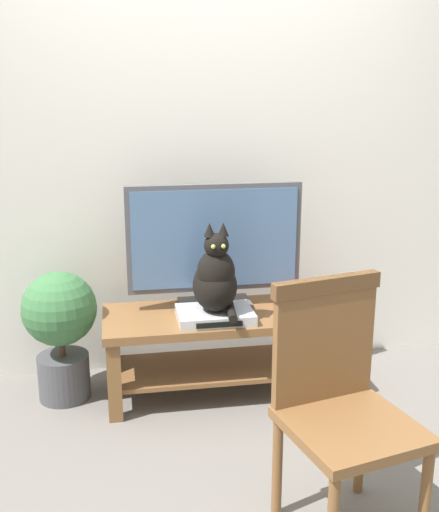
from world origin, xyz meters
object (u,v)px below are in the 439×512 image
(tv, at_px, (214,243))
(wooden_chair, at_px, (339,392))
(potted_plant, at_px, (60,326))
(tv_stand, at_px, (218,336))
(cat, at_px, (216,279))
(media_box, at_px, (215,315))
(book_stack, at_px, (295,302))

(tv, xyz_separation_m, wooden_chair, (0.27, -1.21, -0.28))
(tv, height_order, potted_plant, tv)
(tv_stand, distance_m, potted_plant, 0.83)
(tv, xyz_separation_m, cat, (-0.03, -0.22, -0.13))
(tv_stand, relative_size, wooden_chair, 1.27)
(tv_stand, distance_m, wooden_chair, 1.15)
(wooden_chair, xyz_separation_m, potted_plant, (-1.09, 1.18, -0.13))
(tv_stand, bearing_deg, media_box, -108.37)
(tv, relative_size, media_box, 2.41)
(tv, height_order, cat, tv)
(cat, bearing_deg, book_stack, 15.14)
(media_box, height_order, book_stack, book_stack)
(tv_stand, xyz_separation_m, book_stack, (0.43, 0.02, 0.17))
(tv, distance_m, book_stack, 0.55)
(book_stack, bearing_deg, tv_stand, -177.99)
(media_box, xyz_separation_m, wooden_chair, (0.30, -1.00, 0.06))
(potted_plant, bearing_deg, cat, -13.34)
(cat, relative_size, book_stack, 2.24)
(book_stack, relative_size, potted_plant, 0.30)
(cat, relative_size, potted_plant, 0.67)
(cat, bearing_deg, wooden_chair, -73.32)
(book_stack, bearing_deg, wooden_chair, -98.37)
(tv, height_order, book_stack, tv)
(tv, bearing_deg, tv_stand, -90.01)
(tv_stand, height_order, cat, cat)
(media_box, height_order, wooden_chair, wooden_chair)
(tv_stand, distance_m, tv, 0.50)
(tv_stand, relative_size, tv, 1.30)
(media_box, relative_size, book_stack, 1.85)
(cat, bearing_deg, media_box, 94.07)
(tv_stand, bearing_deg, wooden_chair, -76.38)
(book_stack, bearing_deg, cat, -164.86)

